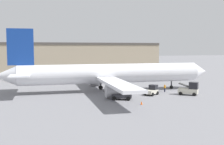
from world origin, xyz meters
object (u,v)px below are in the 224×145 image
airplane (107,74)px  ground_crew_worker (165,88)px  baggage_tug (124,94)px  pushback_tug (152,90)px  belt_loader_truck (190,89)px  safety_cone_near (142,103)px

airplane → ground_crew_worker: size_ratio=27.87×
baggage_tug → airplane: bearing=116.1°
airplane → baggage_tug: size_ratio=11.70×
ground_crew_worker → pushback_tug: size_ratio=0.50×
ground_crew_worker → pushback_tug: 4.58m
belt_loader_truck → pushback_tug: size_ratio=1.12×
airplane → pushback_tug: (6.65, -6.91, -2.72)m
ground_crew_worker → pushback_tug: (-4.04, -2.16, 0.01)m
airplane → baggage_tug: 9.97m
belt_loader_truck → pushback_tug: bearing=-156.1°
airplane → ground_crew_worker: 12.01m
airplane → pushback_tug: size_ratio=13.83×
ground_crew_worker → belt_loader_truck: belt_loader_truck is taller
ground_crew_worker → airplane: bearing=79.9°
pushback_tug → safety_cone_near: size_ratio=5.87×
safety_cone_near → ground_crew_worker: bearing=44.4°
ground_crew_worker → pushback_tug: pushback_tug is taller
pushback_tug → safety_cone_near: pushback_tug is taller
airplane → belt_loader_truck: size_ratio=12.34×
ground_crew_worker → baggage_tug: baggage_tug is taller
airplane → belt_loader_truck: airplane is taller
baggage_tug → belt_loader_truck: size_ratio=1.06×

